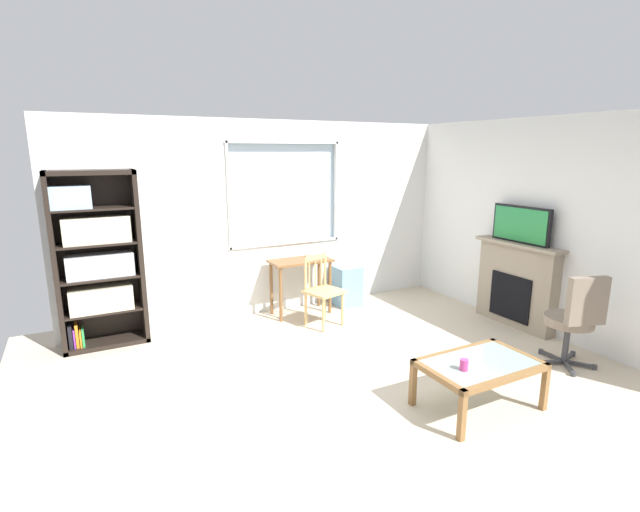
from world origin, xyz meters
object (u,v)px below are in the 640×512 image
at_px(coffee_table, 480,368).
at_px(sippy_cup, 464,365).
at_px(fireplace, 516,284).
at_px(office_chair, 575,316).
at_px(wooden_chair, 322,290).
at_px(tv, 521,224).
at_px(plastic_drawer_unit, 346,285).
at_px(bookshelf, 96,259).
at_px(desk_under_window, 301,270).

height_order(coffee_table, sippy_cup, sippy_cup).
xyz_separation_m(fireplace, office_chair, (-0.48, -1.12, 0.01)).
distance_m(wooden_chair, tv, 2.57).
bearing_deg(sippy_cup, plastic_drawer_unit, 77.67).
xyz_separation_m(plastic_drawer_unit, fireplace, (1.48, -1.70, 0.26)).
height_order(bookshelf, fireplace, bookshelf).
xyz_separation_m(fireplace, tv, (-0.02, 0.00, 0.76)).
distance_m(tv, sippy_cup, 2.61).
relative_size(wooden_chair, tv, 1.12).
relative_size(desk_under_window, coffee_table, 0.83).
bearing_deg(coffee_table, desk_under_window, 96.43).
bearing_deg(plastic_drawer_unit, fireplace, -48.95).
xyz_separation_m(bookshelf, tv, (4.65, -1.76, 0.29)).
height_order(desk_under_window, plastic_drawer_unit, desk_under_window).
xyz_separation_m(bookshelf, coffee_table, (2.77, -2.99, -0.65)).
xyz_separation_m(bookshelf, desk_under_window, (2.45, -0.11, -0.40)).
distance_m(tv, coffee_table, 2.44).
xyz_separation_m(office_chair, coffee_table, (-1.42, -0.11, -0.19)).
xyz_separation_m(office_chair, sippy_cup, (-1.65, -0.16, -0.08)).
bearing_deg(office_chair, sippy_cup, -174.51).
bearing_deg(wooden_chair, bookshelf, 166.02).
height_order(desk_under_window, wooden_chair, wooden_chair).
bearing_deg(office_chair, wooden_chair, 126.76).
height_order(wooden_chair, office_chair, office_chair).
height_order(desk_under_window, fireplace, fireplace).
relative_size(desk_under_window, tv, 1.03).
relative_size(plastic_drawer_unit, coffee_table, 0.57).
distance_m(office_chair, coffee_table, 1.43).
xyz_separation_m(plastic_drawer_unit, coffee_table, (-0.42, -2.93, 0.08)).
bearing_deg(plastic_drawer_unit, coffee_table, -98.10).
bearing_deg(plastic_drawer_unit, wooden_chair, -140.53).
distance_m(bookshelf, plastic_drawer_unit, 3.27).
xyz_separation_m(fireplace, sippy_cup, (-2.13, -1.28, -0.07)).
distance_m(fireplace, office_chair, 1.22).
relative_size(plastic_drawer_unit, office_chair, 0.57).
distance_m(plastic_drawer_unit, sippy_cup, 3.05).
xyz_separation_m(wooden_chair, coffee_table, (0.27, -2.37, -0.10)).
distance_m(desk_under_window, fireplace, 2.77).
height_order(plastic_drawer_unit, tv, tv).
bearing_deg(bookshelf, coffee_table, -47.16).
height_order(plastic_drawer_unit, office_chair, office_chair).
bearing_deg(wooden_chair, coffee_table, -83.52).
height_order(desk_under_window, sippy_cup, desk_under_window).
height_order(plastic_drawer_unit, fireplace, fireplace).
height_order(fireplace, sippy_cup, fireplace).
bearing_deg(office_chair, coffee_table, -175.43).
height_order(wooden_chair, sippy_cup, wooden_chair).
bearing_deg(plastic_drawer_unit, bookshelf, 178.95).
height_order(bookshelf, sippy_cup, bookshelf).
relative_size(tv, sippy_cup, 8.95).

